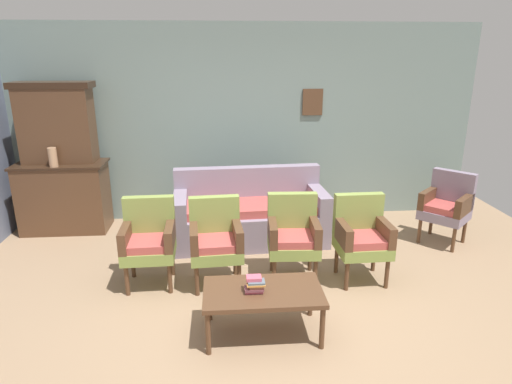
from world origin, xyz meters
TOP-DOWN VIEW (x-y plane):
  - ground_plane at (0.00, 0.00)m, footprint 7.68×7.68m
  - wall_back_with_decor at (0.00, 2.63)m, footprint 6.40×0.09m
  - side_cabinet at (-2.48, 2.25)m, footprint 1.16×0.55m
  - cabinet_upper_hutch at (-2.48, 2.33)m, footprint 0.99×0.38m
  - vase_on_cabinet at (-2.49, 2.06)m, footprint 0.11×0.11m
  - floral_couch at (-0.03, 1.71)m, footprint 1.93×0.90m
  - armchair_by_doorway at (-1.14, 0.69)m, footprint 0.53×0.50m
  - armchair_row_middle at (-0.46, 0.64)m, footprint 0.55×0.52m
  - armchair_near_couch_end at (0.35, 0.69)m, footprint 0.55×0.52m
  - armchair_near_cabinet at (1.06, 0.61)m, footprint 0.53×0.50m
  - wingback_chair_by_fireplace at (2.41, 1.46)m, footprint 0.71×0.71m
  - coffee_table at (-0.06, -0.29)m, footprint 1.00×0.56m
  - book_stack_on_table at (-0.13, -0.31)m, footprint 0.17×0.12m
  - floor_vase_by_wall at (2.85, 2.15)m, footprint 0.21×0.21m

SIDE VIEW (x-z plane):
  - ground_plane at x=0.00m, z-range 0.00..0.00m
  - floor_vase_by_wall at x=2.85m, z-range 0.00..0.65m
  - floral_couch at x=-0.03m, z-range -0.12..0.78m
  - coffee_table at x=-0.06m, z-range 0.17..0.59m
  - side_cabinet at x=-2.48m, z-range 0.00..0.93m
  - book_stack_on_table at x=-0.13m, z-range 0.42..0.55m
  - armchair_by_doorway at x=-1.14m, z-range 0.05..0.95m
  - armchair_row_middle at x=-0.46m, z-range 0.05..0.95m
  - armchair_near_couch_end at x=0.35m, z-range 0.05..0.95m
  - armchair_near_cabinet at x=1.06m, z-range 0.05..0.95m
  - wingback_chair_by_fireplace at x=2.41m, z-range 0.05..0.95m
  - vase_on_cabinet at x=-2.49m, z-range 0.93..1.17m
  - wall_back_with_decor at x=0.00m, z-range 0.00..2.70m
  - cabinet_upper_hutch at x=-2.48m, z-range 0.94..1.97m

